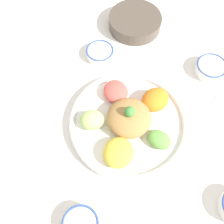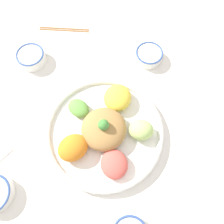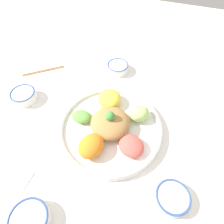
{
  "view_description": "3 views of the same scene",
  "coord_description": "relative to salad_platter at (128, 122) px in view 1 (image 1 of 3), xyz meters",
  "views": [
    {
      "loc": [
        -0.21,
        0.34,
        0.82
      ],
      "look_at": [
        0.02,
        0.03,
        0.09
      ],
      "focal_mm": 42.0,
      "sensor_mm": 36.0,
      "label": 1
    },
    {
      "loc": [
        0.13,
        -0.14,
        0.73
      ],
      "look_at": [
        -0.04,
        0.05,
        0.08
      ],
      "focal_mm": 35.0,
      "sensor_mm": 36.0,
      "label": 2
    },
    {
      "loc": [
        0.1,
        -0.36,
        0.64
      ],
      "look_at": [
        -0.03,
        0.05,
        0.06
      ],
      "focal_mm": 30.0,
      "sensor_mm": 36.0,
      "label": 3
    }
  ],
  "objects": [
    {
      "name": "side_serving_bowl",
      "position": [
        0.24,
        -0.4,
        0.0
      ],
      "size": [
        0.22,
        0.22,
        0.05
      ],
      "color": "#51473D",
      "rests_on": "ground_plane"
    },
    {
      "name": "sauce_bowl_dark",
      "position": [
        -0.12,
        -0.37,
        -0.01
      ],
      "size": [
        0.12,
        0.12,
        0.04
      ],
      "color": "white",
      "rests_on": "ground_plane"
    },
    {
      "name": "rice_bowl_blue",
      "position": [
        0.26,
        -0.18,
        -0.01
      ],
      "size": [
        0.11,
        0.11,
        0.04
      ],
      "color": "white",
      "rests_on": "ground_plane"
    },
    {
      "name": "serving_spoon_main",
      "position": [
        0.46,
        0.05,
        -0.03
      ],
      "size": [
        0.13,
        0.07,
        0.01
      ],
      "rotation": [
        0.0,
        0.0,
        0.36
      ],
      "color": "beige",
      "rests_on": "ground_plane"
    },
    {
      "name": "ground_plane",
      "position": [
        0.02,
        -0.0,
        -0.03
      ],
      "size": [
        2.4,
        2.4,
        0.0
      ],
      "primitive_type": "plane",
      "color": "white"
    },
    {
      "name": "salad_platter",
      "position": [
        0.0,
        0.0,
        0.0
      ],
      "size": [
        0.4,
        0.4,
        0.11
      ],
      "color": "white",
      "rests_on": "ground_plane"
    },
    {
      "name": "serving_spoon_extra",
      "position": [
        -0.2,
        -0.24,
        -0.03
      ],
      "size": [
        0.04,
        0.12,
        0.01
      ],
      "rotation": [
        0.0,
        0.0,
        4.68
      ],
      "color": "beige",
      "rests_on": "ground_plane"
    }
  ]
}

